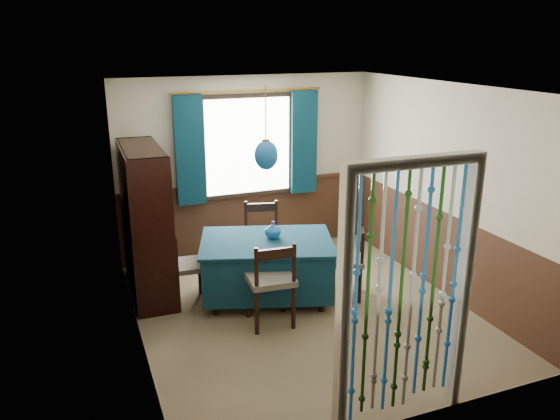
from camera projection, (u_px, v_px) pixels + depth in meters
name	position (u px, v px, depth m)	size (l,w,h in m)	color
floor	(303.00, 311.00, 6.23)	(4.00, 4.00, 0.00)	brown
ceiling	(306.00, 87.00, 5.47)	(4.00, 4.00, 0.00)	silver
wall_back	(247.00, 167.00, 7.62)	(3.60, 3.60, 0.00)	beige
wall_front	(412.00, 280.00, 4.07)	(3.60, 3.60, 0.00)	beige
wall_left	(133.00, 226.00, 5.22)	(4.00, 4.00, 0.00)	beige
wall_right	(443.00, 190.00, 6.47)	(4.00, 4.00, 0.00)	beige
wainscot_back	(248.00, 218.00, 7.84)	(3.60, 3.60, 0.00)	#412618
wainscot_front	(404.00, 366.00, 4.31)	(3.60, 3.60, 0.00)	#412618
wainscot_left	(140.00, 297.00, 5.46)	(4.00, 4.00, 0.00)	#412618
wainscot_right	(437.00, 249.00, 6.69)	(4.00, 4.00, 0.00)	#412618
window	(248.00, 146.00, 7.49)	(1.32, 0.12, 1.42)	black
doorway	(406.00, 301.00, 4.18)	(1.16, 0.12, 2.18)	silver
dining_table	(267.00, 265.00, 6.41)	(1.77, 1.47, 0.73)	#0C3040
chair_near	(271.00, 280.00, 5.78)	(0.51, 0.49, 0.98)	black
chair_far	(262.00, 238.00, 7.03)	(0.57, 0.56, 0.96)	black
chair_left	(184.00, 266.00, 6.29)	(0.44, 0.46, 0.86)	black
chair_right	(348.00, 260.00, 6.45)	(0.56, 0.57, 0.88)	black
sideboard	(147.00, 244.00, 6.52)	(0.50, 1.38, 1.80)	black
pendant_lamp	(266.00, 155.00, 6.01)	(0.26, 0.26, 0.92)	olive
vase_table	(273.00, 230.00, 6.37)	(0.18, 0.18, 0.19)	#134D87
bowl_shelf	(151.00, 197.00, 6.16)	(0.23, 0.23, 0.06)	beige
vase_sideboard	(147.00, 208.00, 6.67)	(0.17, 0.17, 0.18)	beige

